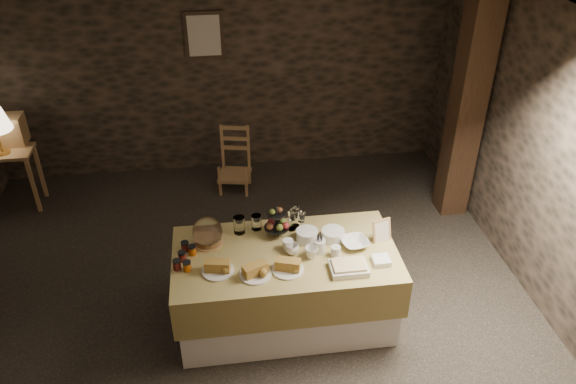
{
  "coord_description": "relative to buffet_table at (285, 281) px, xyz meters",
  "views": [
    {
      "loc": [
        -0.06,
        -4.03,
        3.71
      ],
      "look_at": [
        0.52,
        0.2,
        0.98
      ],
      "focal_mm": 35.0,
      "sensor_mm": 36.0,
      "label": 1
    }
  ],
  "objects": [
    {
      "name": "bread_platter_center",
      "position": [
        -0.27,
        -0.24,
        0.36
      ],
      "size": [
        0.26,
        0.26,
        0.11
      ],
      "color": "silver",
      "rests_on": "buffet_table"
    },
    {
      "name": "buffet_table",
      "position": [
        0.0,
        0.0,
        0.0
      ],
      "size": [
        1.89,
        1.0,
        0.75
      ],
      "color": "silver",
      "rests_on": "ground_plane"
    },
    {
      "name": "cutlery_holder",
      "position": [
        0.28,
        -0.03,
        0.38
      ],
      "size": [
        0.1,
        0.1,
        0.12
      ],
      "primitive_type": "cylinder",
      "color": "silver",
      "rests_on": "buffet_table"
    },
    {
      "name": "bread_platter_right",
      "position": [
        -0.01,
        -0.22,
        0.36
      ],
      "size": [
        0.26,
        0.26,
        0.11
      ],
      "color": "silver",
      "rests_on": "buffet_table"
    },
    {
      "name": "ground_plane",
      "position": [
        -0.42,
        0.38,
        -0.43
      ],
      "size": [
        5.5,
        5.0,
        0.01
      ],
      "primitive_type": "cube",
      "color": "black",
      "rests_on": "ground"
    },
    {
      "name": "fruit_stand",
      "position": [
        -0.04,
        0.25,
        0.44
      ],
      "size": [
        0.22,
        0.22,
        0.31
      ],
      "rotation": [
        0.0,
        0.0,
        0.16
      ],
      "color": "black",
      "rests_on": "buffet_table"
    },
    {
      "name": "tart_dish",
      "position": [
        0.47,
        -0.29,
        0.35
      ],
      "size": [
        0.3,
        0.22,
        0.07
      ],
      "color": "silver",
      "rests_on": "buffet_table"
    },
    {
      "name": "chair",
      "position": [
        -0.32,
        2.31,
        -0.08
      ],
      "size": [
        0.44,
        0.42,
        0.62
      ],
      "rotation": [
        0.0,
        0.0,
        -0.21
      ],
      "color": "#967248",
      "rests_on": "ground_plane"
    },
    {
      "name": "cup_b",
      "position": [
        0.2,
        -0.09,
        0.37
      ],
      "size": [
        0.13,
        0.13,
        0.1
      ],
      "primitive_type": "imported",
      "rotation": [
        0.0,
        0.0,
        -0.27
      ],
      "color": "silver",
      "rests_on": "buffet_table"
    },
    {
      "name": "cup_a",
      "position": [
        0.06,
        -0.01,
        0.36
      ],
      "size": [
        0.14,
        0.14,
        0.09
      ],
      "primitive_type": "imported",
      "rotation": [
        0.0,
        0.0,
        0.31
      ],
      "color": "silver",
      "rests_on": "buffet_table"
    },
    {
      "name": "cake_dome",
      "position": [
        -0.64,
        0.22,
        0.42
      ],
      "size": [
        0.26,
        0.26,
        0.26
      ],
      "color": "#967248",
      "rests_on": "buffet_table"
    },
    {
      "name": "mug_c",
      "position": [
        0.03,
        0.05,
        0.36
      ],
      "size": [
        0.09,
        0.09,
        0.09
      ],
      "primitive_type": "cylinder",
      "color": "silver",
      "rests_on": "buffet_table"
    },
    {
      "name": "plate_stack_b",
      "position": [
        0.43,
        0.14,
        0.36
      ],
      "size": [
        0.2,
        0.2,
        0.08
      ],
      "primitive_type": "cylinder",
      "color": "silver",
      "rests_on": "buffet_table"
    },
    {
      "name": "mug_d",
      "position": [
        0.41,
        -0.09,
        0.36
      ],
      "size": [
        0.08,
        0.08,
        0.09
      ],
      "primitive_type": "cylinder",
      "color": "silver",
      "rests_on": "buffet_table"
    },
    {
      "name": "room_shell",
      "position": [
        -0.42,
        0.38,
        1.13
      ],
      "size": [
        5.52,
        5.02,
        2.6
      ],
      "color": "black",
      "rests_on": "ground"
    },
    {
      "name": "plate_stack_a",
      "position": [
        0.21,
        0.15,
        0.37
      ],
      "size": [
        0.19,
        0.19,
        0.1
      ],
      "primitive_type": "cylinder",
      "color": "silver",
      "rests_on": "buffet_table"
    },
    {
      "name": "framed_picture",
      "position": [
        -0.57,
        2.85,
        1.32
      ],
      "size": [
        0.45,
        0.04,
        0.55
      ],
      "color": "#32241A",
      "rests_on": "room_shell"
    },
    {
      "name": "bowl",
      "position": [
        0.6,
        0.02,
        0.35
      ],
      "size": [
        0.27,
        0.27,
        0.06
      ],
      "primitive_type": "imported",
      "rotation": [
        0.0,
        0.0,
        0.18
      ],
      "color": "silver",
      "rests_on": "buffet_table"
    },
    {
      "name": "jam_jars",
      "position": [
        -0.83,
        0.01,
        0.35
      ],
      "size": [
        0.18,
        0.32,
        0.07
      ],
      "color": "#5C1817",
      "rests_on": "buffet_table"
    },
    {
      "name": "menu_frame",
      "position": [
        0.84,
        0.07,
        0.41
      ],
      "size": [
        0.18,
        0.11,
        0.22
      ],
      "primitive_type": "cube",
      "rotation": [
        -0.24,
        0.0,
        0.27
      ],
      "color": "#967248",
      "rests_on": "buffet_table"
    },
    {
      "name": "bread_platter_left",
      "position": [
        -0.57,
        -0.16,
        0.36
      ],
      "size": [
        0.26,
        0.26,
        0.11
      ],
      "color": "silver",
      "rests_on": "buffet_table"
    },
    {
      "name": "wine_rack",
      "position": [
        -2.87,
        2.42,
        0.47
      ],
      "size": [
        0.42,
        0.26,
        0.34
      ],
      "primitive_type": "cube",
      "color": "#967248",
      "rests_on": "console_table"
    },
    {
      "name": "timber_column",
      "position": [
        2.13,
        1.5,
        0.87
      ],
      "size": [
        0.3,
        0.3,
        2.6
      ],
      "primitive_type": "cube",
      "color": "black",
      "rests_on": "ground_plane"
    },
    {
      "name": "storage_jar_a",
      "position": [
        -0.36,
        0.34,
        0.4
      ],
      "size": [
        0.1,
        0.1,
        0.16
      ],
      "primitive_type": "cylinder",
      "color": "white",
      "rests_on": "buffet_table"
    },
    {
      "name": "console_table",
      "position": [
        -2.92,
        2.24,
        0.17
      ],
      "size": [
        0.68,
        0.39,
        0.73
      ],
      "color": "#967248",
      "rests_on": "ground_plane"
    },
    {
      "name": "square_dish",
      "position": [
        0.76,
        -0.23,
        0.34
      ],
      "size": [
        0.14,
        0.14,
        0.04
      ],
      "primitive_type": "cube",
      "color": "silver",
      "rests_on": "buffet_table"
    },
    {
      "name": "storage_jar_b",
      "position": [
        -0.21,
        0.38,
        0.39
      ],
      "size": [
        0.09,
        0.09,
        0.14
      ],
      "primitive_type": "cylinder",
      "color": "white",
      "rests_on": "buffet_table"
    }
  ]
}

